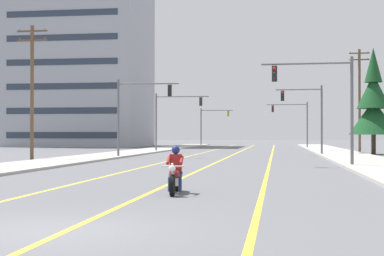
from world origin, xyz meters
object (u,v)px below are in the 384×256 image
Objects in this scene: traffic_signal_near_left at (136,106)px; traffic_signal_far_right at (295,117)px; traffic_signal_mid_left at (172,113)px; traffic_signal_mid_right at (308,110)px; traffic_signal_near_right at (325,94)px; utility_pole_right_far at (359,97)px; traffic_signal_far_left at (210,121)px; apartment_building_far_left_block at (82,45)px; conifer_tree_right_verge_far at (373,105)px; utility_pole_left_near at (32,87)px; motorcycle_with_rider at (175,174)px.

traffic_signal_near_left is 1.00× the size of traffic_signal_far_right.
traffic_signal_mid_right is at bearing -30.82° from traffic_signal_mid_left.
traffic_signal_near_right is 1.00× the size of traffic_signal_near_left.
traffic_signal_near_left is 0.59× the size of utility_pole_right_far.
apartment_building_far_left_block is at bearing -161.62° from traffic_signal_far_left.
traffic_signal_mid_left is 20.66m from conifer_tree_right_verge_far.
traffic_signal_far_right is at bearing 90.31° from traffic_signal_near_right.
conifer_tree_right_verge_far is (6.07, 21.78, 0.38)m from traffic_signal_near_right.
utility_pole_right_far is at bearing 39.86° from utility_pole_left_near.
traffic_signal_near_left is 1.00× the size of traffic_signal_far_left.
utility_pole_left_near is at bearing 122.50° from motorcycle_with_rider.
motorcycle_with_rider is at bearing -57.50° from utility_pole_left_near.
apartment_building_far_left_block reaches higher than motorcycle_with_rider.
utility_pole_right_far is 5.74m from conifer_tree_right_verge_far.
traffic_signal_far_left is 45.77m from conifer_tree_right_verge_far.
traffic_signal_mid_left and traffic_signal_far_right have the same top height.
traffic_signal_near_right and traffic_signal_near_left have the same top height.
utility_pole_right_far is at bearing 55.52° from traffic_signal_mid_right.
traffic_signal_near_right is 0.59× the size of utility_pole_right_far.
traffic_signal_mid_left is (-7.95, 43.94, 3.56)m from motorcycle_with_rider.
traffic_signal_near_right is 1.00× the size of traffic_signal_far_left.
traffic_signal_mid_right is 0.64× the size of utility_pole_left_near.
motorcycle_with_rider is 36.34m from traffic_signal_mid_right.
traffic_signal_mid_left is at bearing -55.73° from apartment_building_far_left_block.
traffic_signal_near_left is 36.78m from traffic_signal_far_right.
traffic_signal_mid_left is 36.90m from apartment_building_far_left_block.
conifer_tree_right_verge_far is 53.85m from apartment_building_far_left_block.
traffic_signal_mid_right is 45.80m from traffic_signal_far_left.
traffic_signal_far_right is at bearing 53.46° from traffic_signal_mid_left.
conifer_tree_right_verge_far is 0.31× the size of apartment_building_far_left_block.
traffic_signal_far_right is 0.64× the size of utility_pole_left_near.
utility_pole_left_near is at bearing -75.14° from apartment_building_far_left_block.
utility_pole_right_far is (19.32, -0.27, 1.44)m from traffic_signal_mid_left.
traffic_signal_mid_right is 9.81m from utility_pole_right_far.
utility_pole_right_far is at bearing 94.92° from conifer_tree_right_verge_far.
traffic_signal_near_right and traffic_signal_mid_left have the same top height.
utility_pole_right_far is at bearing 78.48° from traffic_signal_near_right.
apartment_building_far_left_block is at bearing 143.23° from utility_pole_right_far.
conifer_tree_right_verge_far is at bearing 72.70° from motorcycle_with_rider.
apartment_building_far_left_block reaches higher than traffic_signal_far_right.
conifer_tree_right_verge_far is (5.97, 2.37, 0.44)m from traffic_signal_mid_right.
utility_pole_right_far is at bearing -72.46° from traffic_signal_far_right.
conifer_tree_right_verge_far reaches higher than traffic_signal_mid_left.
traffic_signal_far_right is 0.59× the size of utility_pole_right_far.
motorcycle_with_rider is 79.87m from traffic_signal_far_left.
traffic_signal_mid_right is at bearing -124.48° from utility_pole_right_far.
traffic_signal_mid_left and traffic_signal_far_left have the same top height.
traffic_signal_mid_right and traffic_signal_mid_left have the same top height.
traffic_signal_near_left is 0.63× the size of conifer_tree_right_verge_far.
traffic_signal_far_right reaches higher than motorcycle_with_rider.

